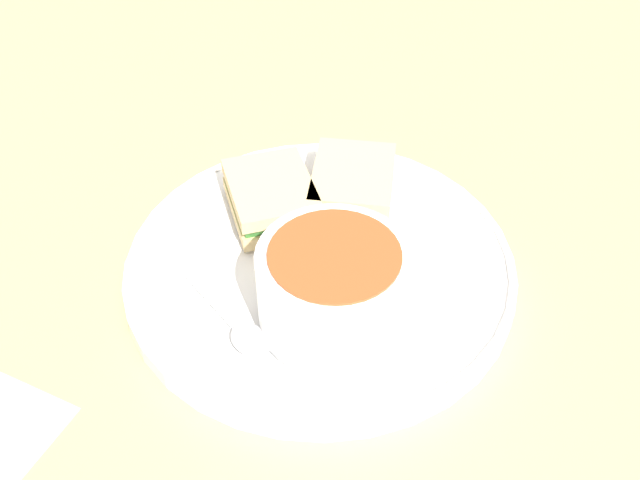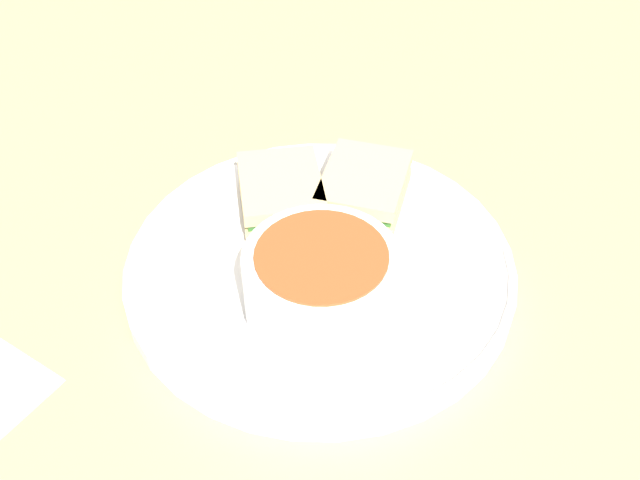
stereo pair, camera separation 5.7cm
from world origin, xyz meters
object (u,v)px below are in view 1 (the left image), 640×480
at_px(soup_bowl, 334,287).
at_px(spoon, 244,333).
at_px(sandwich_half_far, 271,197).
at_px(sandwich_half_near, 353,184).

xyz_separation_m(soup_bowl, spoon, (-0.06, 0.03, -0.03)).
xyz_separation_m(soup_bowl, sandwich_half_far, (0.05, 0.12, -0.02)).
relative_size(soup_bowl, sandwich_half_far, 1.01).
height_order(sandwich_half_near, sandwich_half_far, same).
xyz_separation_m(soup_bowl, sandwich_half_near, (0.11, 0.08, -0.02)).
xyz_separation_m(spoon, sandwich_half_near, (0.16, 0.05, 0.01)).
distance_m(soup_bowl, spoon, 0.07).
bearing_deg(spoon, sandwich_half_far, 136.05).
bearing_deg(sandwich_half_far, sandwich_half_near, -32.16).
height_order(spoon, sandwich_half_near, sandwich_half_near).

